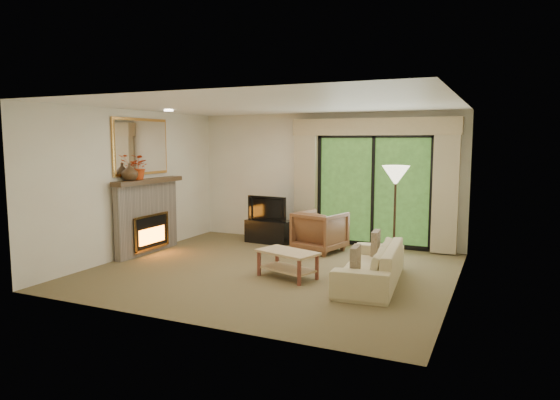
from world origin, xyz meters
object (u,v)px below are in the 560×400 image
at_px(sofa, 370,264).
at_px(coffee_table, 288,264).
at_px(media_console, 269,231).
at_px(armchair, 320,231).

distance_m(sofa, coffee_table, 1.24).
distance_m(media_console, coffee_table, 2.63).
bearing_deg(coffee_table, armchair, 112.80).
bearing_deg(media_console, coffee_table, -53.61).
distance_m(media_console, armchair, 1.26).
bearing_deg(sofa, armchair, -146.24).
xyz_separation_m(media_console, sofa, (2.60, -2.03, 0.06)).
relative_size(media_console, sofa, 0.47).
xyz_separation_m(media_console, armchair, (1.21, -0.32, 0.15)).
bearing_deg(armchair, coffee_table, 109.17).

